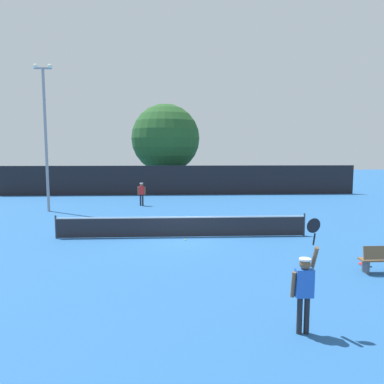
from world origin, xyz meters
The scene contains 11 objects.
ground_plane centered at (0.00, 0.00, 0.00)m, with size 120.00×120.00×0.00m, color #235693.
tennis_net centered at (0.00, 0.00, 0.51)m, with size 11.61×0.08×1.07m.
perimeter_fence centered at (0.00, 16.69, 1.33)m, with size 32.65×0.12×2.66m, color black.
player_serving centered at (2.44, -9.26, 1.12)m, with size 0.68×0.40×2.55m.
player_receiving centered at (-2.72, 10.03, 1.02)m, with size 0.57×0.24×1.66m.
tennis_ball centered at (0.12, -0.68, 0.03)m, with size 0.07×0.07×0.07m, color #CCE033.
spare_racket centered at (6.29, -4.53, 0.02)m, with size 0.28×0.52×0.04m.
light_pole centered at (-8.67, 7.82, 5.32)m, with size 1.18×0.28×9.49m.
large_tree centered at (-1.18, 21.16, 5.24)m, with size 6.92×6.92×8.70m.
parked_car_near centered at (2.41, 24.65, 0.78)m, with size 1.99×4.24×1.69m.
parked_car_mid centered at (10.15, 22.83, 0.78)m, with size 2.21×4.33×1.69m.
Camera 1 is at (-0.38, -16.87, 4.00)m, focal length 34.59 mm.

